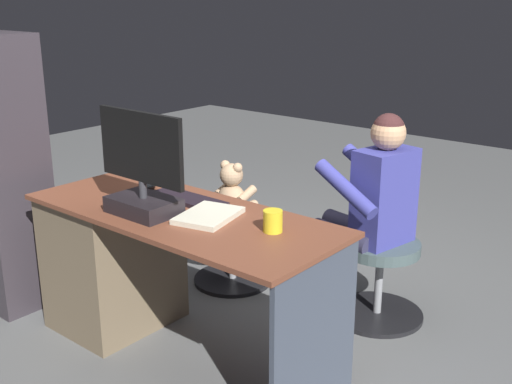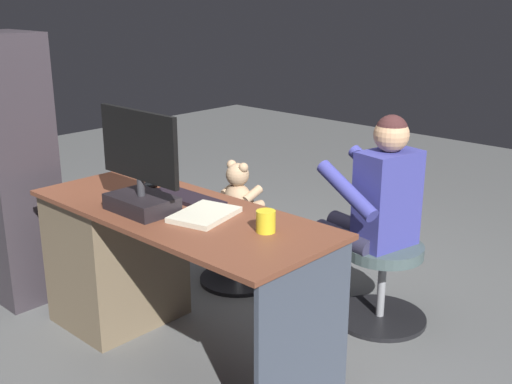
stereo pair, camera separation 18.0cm
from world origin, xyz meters
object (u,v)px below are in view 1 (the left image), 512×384
(keyboard, at_px, (188,199))
(visitor_chair, at_px, (379,273))
(teddy_bear, at_px, (233,191))
(tv_remote, at_px, (142,194))
(computer_mouse, at_px, (148,186))
(person, at_px, (368,200))
(cup, at_px, (273,221))
(monitor, at_px, (142,179))
(office_chair_teddy, at_px, (232,241))
(desk, at_px, (126,258))

(keyboard, distance_m, visitor_chair, 1.14)
(teddy_bear, bearing_deg, tv_remote, 93.76)
(keyboard, relative_size, computer_mouse, 4.38)
(keyboard, distance_m, person, 0.97)
(computer_mouse, relative_size, cup, 1.02)
(monitor, bearing_deg, keyboard, -96.25)
(keyboard, xyz_separation_m, tv_remote, (0.24, 0.08, -0.00))
(person, bearing_deg, cup, 92.28)
(office_chair_teddy, bearing_deg, teddy_bear, -90.00)
(tv_remote, relative_size, office_chair_teddy, 0.31)
(office_chair_teddy, xyz_separation_m, teddy_bear, (0.00, -0.01, 0.32))
(keyboard, relative_size, office_chair_teddy, 0.87)
(monitor, xyz_separation_m, tv_remote, (0.21, -0.17, -0.16))
(teddy_bear, bearing_deg, person, -169.60)
(monitor, xyz_separation_m, keyboard, (-0.03, -0.25, -0.16))
(visitor_chair, relative_size, person, 0.44)
(monitor, bearing_deg, teddy_bear, -73.95)
(desk, distance_m, monitor, 0.62)
(monitor, relative_size, computer_mouse, 5.44)
(keyboard, bearing_deg, cup, 174.07)
(monitor, height_order, person, monitor)
(monitor, relative_size, office_chair_teddy, 1.09)
(monitor, distance_m, visitor_chair, 1.41)
(computer_mouse, xyz_separation_m, cup, (-0.87, 0.06, 0.03))
(cup, height_order, visitor_chair, cup)
(desk, xyz_separation_m, teddy_bear, (-0.05, -0.78, 0.19))
(tv_remote, xyz_separation_m, teddy_bear, (0.05, -0.73, -0.17))
(teddy_bear, relative_size, person, 0.29)
(desk, relative_size, teddy_bear, 4.85)
(desk, bearing_deg, teddy_bear, -93.96)
(desk, bearing_deg, computer_mouse, -109.64)
(visitor_chair, bearing_deg, monitor, 58.59)
(office_chair_teddy, height_order, teddy_bear, teddy_bear)
(tv_remote, bearing_deg, keyboard, -129.62)
(desk, height_order, keyboard, keyboard)
(teddy_bear, distance_m, person, 0.84)
(computer_mouse, bearing_deg, person, -136.17)
(cup, height_order, person, person)
(cup, height_order, teddy_bear, cup)
(monitor, bearing_deg, person, -118.27)
(desk, bearing_deg, person, -133.32)
(computer_mouse, bearing_deg, keyboard, 179.52)
(computer_mouse, height_order, tv_remote, computer_mouse)
(tv_remote, relative_size, visitor_chair, 0.30)
(monitor, height_order, visitor_chair, monitor)
(visitor_chair, xyz_separation_m, person, (0.09, 0.02, 0.40))
(computer_mouse, distance_m, office_chair_teddy, 0.81)
(computer_mouse, relative_size, office_chair_teddy, 0.20)
(cup, distance_m, visitor_chair, 1.03)
(visitor_chair, bearing_deg, person, 11.20)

